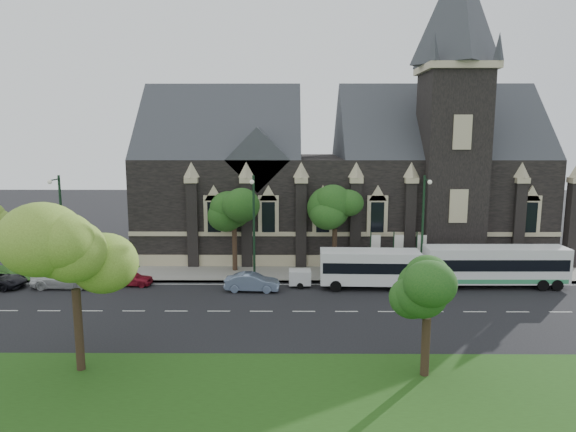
{
  "coord_description": "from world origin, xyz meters",
  "views": [
    {
      "loc": [
        -0.87,
        -34.13,
        12.25
      ],
      "look_at": [
        -1.16,
        6.0,
        5.84
      ],
      "focal_mm": 31.65,
      "sensor_mm": 36.0,
      "label": 1
    }
  ],
  "objects_px": {
    "tree_walk_left": "(237,209)",
    "car_far_white": "(64,279)",
    "street_lamp_mid": "(254,223)",
    "banner_flag_center": "(397,250)",
    "tour_coach": "(495,265)",
    "street_lamp_near": "(423,223)",
    "tree_walk_right": "(337,208)",
    "banner_flag_right": "(420,250)",
    "car_far_red": "(130,278)",
    "street_lamp_far": "(61,222)",
    "sedan": "(252,282)",
    "tree_park_east": "(431,288)",
    "shuttle_bus": "(370,266)",
    "box_trailer": "(300,277)",
    "banner_flag_left": "(374,250)",
    "tree_park_near": "(80,250)"
  },
  "relations": [
    {
      "from": "street_lamp_mid",
      "to": "car_far_red",
      "type": "relative_size",
      "value": 2.46
    },
    {
      "from": "street_lamp_mid",
      "to": "car_far_white",
      "type": "distance_m",
      "value": 16.06
    },
    {
      "from": "banner_flag_center",
      "to": "tour_coach",
      "type": "relative_size",
      "value": 0.35
    },
    {
      "from": "tree_walk_right",
      "to": "street_lamp_far",
      "type": "bearing_deg",
      "value": -171.14
    },
    {
      "from": "tree_walk_left",
      "to": "street_lamp_mid",
      "type": "distance_m",
      "value": 4.08
    },
    {
      "from": "tree_walk_left",
      "to": "sedan",
      "type": "distance_m",
      "value": 8.0
    },
    {
      "from": "street_lamp_near",
      "to": "shuttle_bus",
      "type": "height_order",
      "value": "street_lamp_near"
    },
    {
      "from": "banner_flag_right",
      "to": "car_far_red",
      "type": "xyz_separation_m",
      "value": [
        -24.45,
        -2.82,
        -1.76
      ]
    },
    {
      "from": "tree_park_east",
      "to": "tree_walk_left",
      "type": "distance_m",
      "value": 23.36
    },
    {
      "from": "tree_park_near",
      "to": "street_lamp_far",
      "type": "height_order",
      "value": "street_lamp_far"
    },
    {
      "from": "tree_park_near",
      "to": "shuttle_bus",
      "type": "relative_size",
      "value": 1.07
    },
    {
      "from": "tree_walk_left",
      "to": "sedan",
      "type": "bearing_deg",
      "value": -73.2
    },
    {
      "from": "tour_coach",
      "to": "car_far_white",
      "type": "distance_m",
      "value": 35.12
    },
    {
      "from": "tree_walk_right",
      "to": "banner_flag_center",
      "type": "relative_size",
      "value": 1.95
    },
    {
      "from": "street_lamp_far",
      "to": "shuttle_bus",
      "type": "distance_m",
      "value": 25.71
    },
    {
      "from": "tree_walk_left",
      "to": "banner_flag_left",
      "type": "height_order",
      "value": "tree_walk_left"
    },
    {
      "from": "tree_walk_left",
      "to": "tree_walk_right",
      "type": "bearing_deg",
      "value": 0.06
    },
    {
      "from": "box_trailer",
      "to": "banner_flag_right",
      "type": "bearing_deg",
      "value": 15.66
    },
    {
      "from": "tree_park_east",
      "to": "tour_coach",
      "type": "xyz_separation_m",
      "value": [
        9.54,
        15.37,
        -2.81
      ]
    },
    {
      "from": "box_trailer",
      "to": "street_lamp_far",
      "type": "bearing_deg",
      "value": 175.92
    },
    {
      "from": "tree_park_east",
      "to": "banner_flag_right",
      "type": "relative_size",
      "value": 1.57
    },
    {
      "from": "tour_coach",
      "to": "street_lamp_near",
      "type": "bearing_deg",
      "value": 169.19
    },
    {
      "from": "street_lamp_far",
      "to": "sedan",
      "type": "height_order",
      "value": "street_lamp_far"
    },
    {
      "from": "street_lamp_mid",
      "to": "sedan",
      "type": "distance_m",
      "value": 4.99
    },
    {
      "from": "tree_walk_left",
      "to": "car_far_white",
      "type": "relative_size",
      "value": 1.5
    },
    {
      "from": "street_lamp_far",
      "to": "car_far_red",
      "type": "height_order",
      "value": "street_lamp_far"
    },
    {
      "from": "tree_walk_right",
      "to": "banner_flag_left",
      "type": "relative_size",
      "value": 1.95
    },
    {
      "from": "street_lamp_mid",
      "to": "banner_flag_center",
      "type": "relative_size",
      "value": 2.25
    },
    {
      "from": "street_lamp_far",
      "to": "banner_flag_right",
      "type": "relative_size",
      "value": 2.25
    },
    {
      "from": "banner_flag_right",
      "to": "sedan",
      "type": "height_order",
      "value": "banner_flag_right"
    },
    {
      "from": "tree_walk_left",
      "to": "banner_flag_right",
      "type": "relative_size",
      "value": 1.91
    },
    {
      "from": "street_lamp_mid",
      "to": "banner_flag_left",
      "type": "relative_size",
      "value": 2.25
    },
    {
      "from": "street_lamp_far",
      "to": "sedan",
      "type": "relative_size",
      "value": 2.09
    },
    {
      "from": "tree_park_east",
      "to": "banner_flag_center",
      "type": "distance_m",
      "value": 18.58
    },
    {
      "from": "banner_flag_center",
      "to": "street_lamp_mid",
      "type": "bearing_deg",
      "value": -171.18
    },
    {
      "from": "tree_walk_left",
      "to": "shuttle_bus",
      "type": "xyz_separation_m",
      "value": [
        11.25,
        -5.02,
        -3.97
      ]
    },
    {
      "from": "street_lamp_mid",
      "to": "sedan",
      "type": "bearing_deg",
      "value": -90.0
    },
    {
      "from": "tour_coach",
      "to": "tree_walk_right",
      "type": "bearing_deg",
      "value": 159.09
    },
    {
      "from": "banner_flag_right",
      "to": "car_far_white",
      "type": "xyz_separation_m",
      "value": [
        -29.67,
        -3.45,
        -1.65
      ]
    },
    {
      "from": "tree_park_east",
      "to": "tree_walk_left",
      "type": "height_order",
      "value": "tree_walk_left"
    },
    {
      "from": "tree_park_near",
      "to": "tree_park_east",
      "type": "distance_m",
      "value": 18.04
    },
    {
      "from": "tree_park_near",
      "to": "tour_coach",
      "type": "distance_m",
      "value": 31.56
    },
    {
      "from": "tree_walk_right",
      "to": "banner_flag_right",
      "type": "bearing_deg",
      "value": -13.6
    },
    {
      "from": "banner_flag_center",
      "to": "shuttle_bus",
      "type": "xyz_separation_m",
      "value": [
        -2.84,
        -3.32,
        -0.62
      ]
    },
    {
      "from": "tree_walk_right",
      "to": "banner_flag_left",
      "type": "bearing_deg",
      "value": -29.1
    },
    {
      "from": "shuttle_bus",
      "to": "sedan",
      "type": "distance_m",
      "value": 9.56
    },
    {
      "from": "sedan",
      "to": "tree_walk_left",
      "type": "bearing_deg",
      "value": 19.9
    },
    {
      "from": "tree_park_near",
      "to": "tree_walk_right",
      "type": "distance_m",
      "value": 24.58
    },
    {
      "from": "tree_walk_right",
      "to": "tour_coach",
      "type": "relative_size",
      "value": 0.69
    },
    {
      "from": "tree_walk_right",
      "to": "street_lamp_near",
      "type": "height_order",
      "value": "street_lamp_near"
    }
  ]
}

